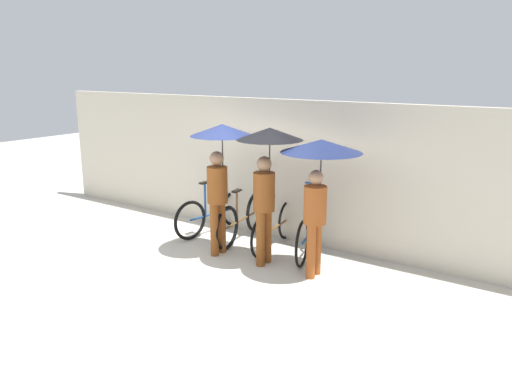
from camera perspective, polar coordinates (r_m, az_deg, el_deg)
The scene contains 9 objects.
ground_plane at distance 7.36m, azimuth -6.47°, elevation -9.15°, with size 30.00×30.00×0.00m, color beige.
back_wall at distance 8.56m, azimuth 2.11°, elevation 2.62°, with size 10.40×0.12×2.39m.
parked_bicycle_0 at distance 8.97m, azimuth -4.85°, elevation -2.37°, with size 0.46×1.77×0.99m.
parked_bicycle_1 at distance 8.55m, azimuth -1.56°, elevation -3.04°, with size 0.44×1.79×1.00m.
parked_bicycle_2 at distance 8.20m, azimuth 2.15°, elevation -3.93°, with size 0.44×1.67×1.10m.
parked_bicycle_3 at distance 7.88m, azimuth 6.21°, elevation -4.61°, with size 0.56×1.63×1.07m.
pedestrian_leading at distance 7.70m, azimuth -4.08°, elevation 4.44°, with size 1.00×1.00×2.05m.
pedestrian_center at distance 7.26m, azimuth 1.34°, elevation 3.83°, with size 0.98×0.98×2.05m.
pedestrian_trailing at distance 6.89m, azimuth 7.28°, elevation 2.99°, with size 1.13×1.13×1.94m.
Camera 1 is at (4.46, -5.10, 2.89)m, focal length 35.00 mm.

